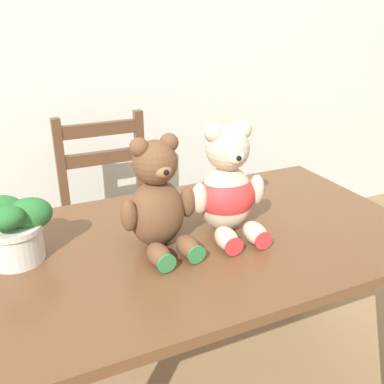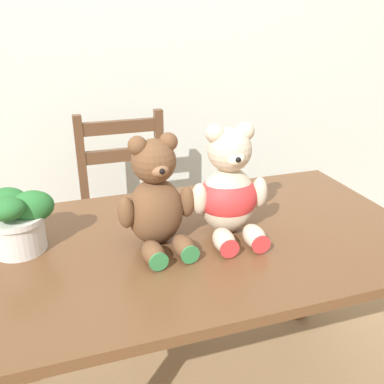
{
  "view_description": "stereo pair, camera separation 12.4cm",
  "coord_description": "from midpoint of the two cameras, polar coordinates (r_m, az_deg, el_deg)",
  "views": [
    {
      "loc": [
        -0.52,
        -0.64,
        1.35
      ],
      "look_at": [
        -0.04,
        0.4,
        0.87
      ],
      "focal_mm": 40.0,
      "sensor_mm": 36.0,
      "label": 1
    },
    {
      "loc": [
        -0.4,
        -0.68,
        1.35
      ],
      "look_at": [
        -0.04,
        0.4,
        0.87
      ],
      "focal_mm": 40.0,
      "sensor_mm": 36.0,
      "label": 2
    }
  ],
  "objects": [
    {
      "name": "dining_table",
      "position": [
        1.37,
        4.41,
        -9.61
      ],
      "size": [
        1.31,
        0.79,
        0.72
      ],
      "color": "brown",
      "rests_on": "ground_plane"
    },
    {
      "name": "potted_plant",
      "position": [
        1.26,
        -19.7,
        -3.49
      ],
      "size": [
        0.19,
        0.17,
        0.18
      ],
      "color": "beige",
      "rests_on": "dining_table"
    },
    {
      "name": "wooden_chair_behind",
      "position": [
        2.05,
        -6.68,
        -2.85
      ],
      "size": [
        0.42,
        0.39,
        0.92
      ],
      "rotation": [
        0.0,
        0.0,
        3.14
      ],
      "color": "brown",
      "rests_on": "ground_plane"
    },
    {
      "name": "teddy_bear_right",
      "position": [
        1.28,
        7.72,
        0.03
      ],
      "size": [
        0.24,
        0.25,
        0.34
      ],
      "rotation": [
        0.0,
        0.0,
        3.08
      ],
      "color": "beige",
      "rests_on": "dining_table"
    },
    {
      "name": "teddy_bear_left",
      "position": [
        1.2,
        -1.84,
        -1.13
      ],
      "size": [
        0.23,
        0.24,
        0.33
      ],
      "rotation": [
        0.0,
        0.0,
        3.23
      ],
      "color": "brown",
      "rests_on": "dining_table"
    },
    {
      "name": "wall_back",
      "position": [
        2.31,
        -7.38,
        21.6
      ],
      "size": [
        8.0,
        0.04,
        2.6
      ],
      "primitive_type": "cube",
      "color": "silver",
      "rests_on": "ground_plane"
    }
  ]
}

